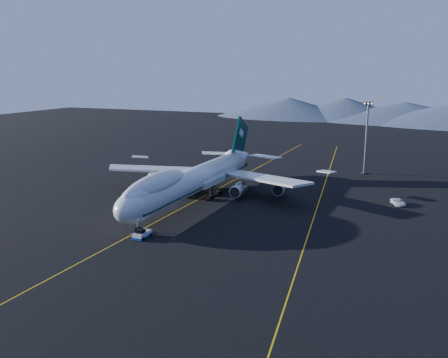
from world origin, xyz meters
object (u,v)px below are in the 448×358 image
at_px(pushback_tug, 142,235).
at_px(service_van, 398,202).
at_px(boeing_747, 194,180).
at_px(floodlight_mast, 366,138).

relative_size(pushback_tug, service_van, 0.83).
xyz_separation_m(boeing_747, service_van, (48.63, 17.12, -5.06)).
bearing_deg(floodlight_mast, pushback_tug, -111.32).
distance_m(boeing_747, floodlight_mast, 64.28).
bearing_deg(boeing_747, service_van, 19.40).
relative_size(pushback_tug, floodlight_mast, 0.19).
bearing_deg(pushback_tug, service_van, 44.70).
xyz_separation_m(service_van, floodlight_mast, (-13.27, 36.22, 11.04)).
height_order(boeing_747, pushback_tug, boeing_747).
bearing_deg(pushback_tug, boeing_747, 94.85).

